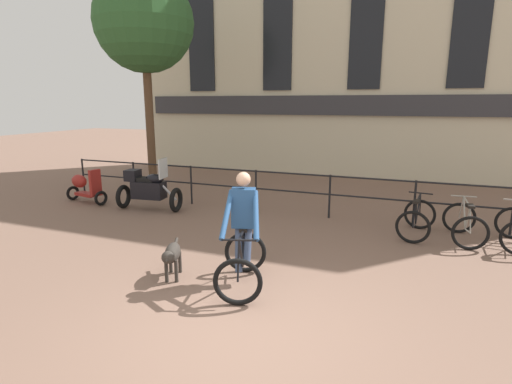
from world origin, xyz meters
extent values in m
plane|color=#7A5B4C|center=(0.00, 0.00, 0.00)|extent=(60.00, 60.00, 0.00)
cylinder|color=black|center=(-7.50, 5.20, 0.53)|extent=(0.05, 0.05, 1.05)
cylinder|color=black|center=(-5.62, 5.20, 0.53)|extent=(0.05, 0.05, 1.05)
cylinder|color=black|center=(-3.75, 5.20, 0.53)|extent=(0.05, 0.05, 1.05)
cylinder|color=black|center=(-1.88, 5.20, 0.53)|extent=(0.05, 0.05, 1.05)
cylinder|color=black|center=(0.00, 5.20, 0.53)|extent=(0.05, 0.05, 1.05)
cylinder|color=black|center=(1.88, 5.20, 0.53)|extent=(0.05, 0.05, 1.05)
cylinder|color=black|center=(0.00, 5.20, 1.02)|extent=(15.00, 0.04, 0.04)
cylinder|color=black|center=(0.00, 5.20, 0.58)|extent=(15.00, 0.04, 0.04)
cube|color=beige|center=(0.00, 11.00, 5.83)|extent=(18.00, 0.60, 11.66)
cube|color=#333338|center=(0.00, 10.64, 2.60)|extent=(17.10, 0.12, 0.70)
cube|color=black|center=(-6.30, 10.67, 6.41)|extent=(1.10, 0.06, 6.53)
torus|color=black|center=(-0.33, 0.55, 0.34)|extent=(0.67, 0.27, 0.68)
torus|color=black|center=(-0.66, 1.60, 0.34)|extent=(0.67, 0.27, 0.68)
cylinder|color=black|center=(-0.46, 0.96, 0.58)|extent=(0.18, 0.48, 0.60)
cylinder|color=black|center=(-0.56, 1.28, 0.54)|extent=(0.10, 0.23, 0.52)
cylinder|color=black|center=(-0.49, 1.06, 0.83)|extent=(0.23, 0.64, 0.10)
cylinder|color=black|center=(-0.59, 1.39, 0.31)|extent=(0.16, 0.43, 0.08)
cylinder|color=black|center=(-0.62, 1.49, 0.57)|extent=(0.10, 0.26, 0.47)
cylinder|color=black|center=(-0.36, 0.65, 0.60)|extent=(0.09, 0.22, 0.54)
cylinder|color=black|center=(-0.39, 0.74, 0.87)|extent=(0.47, 0.17, 0.03)
cube|color=black|center=(-0.59, 1.37, 0.82)|extent=(0.19, 0.26, 0.05)
cube|color=navy|center=(-0.59, 1.37, 1.15)|extent=(0.41, 0.32, 0.60)
sphere|color=tan|center=(-0.59, 1.37, 1.59)|extent=(0.22, 0.22, 0.22)
cylinder|color=navy|center=(-0.69, 0.99, 1.14)|extent=(0.23, 0.71, 0.60)
cylinder|color=navy|center=(-0.29, 1.12, 1.14)|extent=(0.35, 0.69, 0.60)
cylinder|color=#384766|center=(-0.62, 1.26, 0.52)|extent=(0.22, 0.32, 0.69)
cylinder|color=#384766|center=(-0.49, 1.30, 0.58)|extent=(0.17, 0.32, 0.58)
ellipsoid|color=#332D28|center=(-1.64, 1.01, 0.41)|extent=(0.43, 0.61, 0.27)
cylinder|color=#332D28|center=(-1.56, 0.80, 0.43)|extent=(0.19, 0.19, 0.16)
sphere|color=#332D28|center=(-1.49, 0.65, 0.49)|extent=(0.19, 0.19, 0.19)
cone|color=#332D28|center=(-1.46, 0.57, 0.47)|extent=(0.14, 0.14, 0.10)
cylinder|color=#332D28|center=(-1.78, 1.32, 0.47)|extent=(0.12, 0.19, 0.10)
cylinder|color=#332D28|center=(-1.64, 0.81, 0.18)|extent=(0.06, 0.06, 0.36)
cylinder|color=#332D28|center=(-1.50, 0.87, 0.18)|extent=(0.06, 0.06, 0.36)
cylinder|color=#332D28|center=(-1.78, 1.14, 0.18)|extent=(0.06, 0.06, 0.36)
cylinder|color=#332D28|center=(-1.65, 1.20, 0.18)|extent=(0.06, 0.06, 0.36)
torus|color=black|center=(-3.70, 4.34, 0.31)|extent=(0.19, 0.63, 0.62)
torus|color=black|center=(-5.18, 4.17, 0.31)|extent=(0.19, 0.63, 0.62)
cube|color=black|center=(-4.44, 4.26, 0.53)|extent=(0.86, 0.49, 0.44)
ellipsoid|color=black|center=(-4.25, 4.28, 0.83)|extent=(0.51, 0.37, 0.24)
cube|color=black|center=(-4.54, 4.24, 0.80)|extent=(0.59, 0.36, 0.10)
cylinder|color=#B2B2B7|center=(-3.88, 4.32, 0.49)|extent=(0.42, 0.11, 0.41)
cube|color=silver|center=(-4.01, 4.31, 1.10)|extent=(0.08, 0.44, 0.50)
cube|color=black|center=(-4.87, 4.21, 0.89)|extent=(0.36, 0.40, 0.28)
torus|color=black|center=(2.00, 5.07, 0.33)|extent=(0.66, 0.15, 0.66)
torus|color=black|center=(1.86, 4.03, 0.33)|extent=(0.66, 0.15, 0.66)
cylinder|color=black|center=(1.95, 4.66, 0.56)|extent=(0.09, 0.47, 0.58)
cylinder|color=black|center=(1.91, 4.35, 0.53)|extent=(0.06, 0.22, 0.51)
cylinder|color=black|center=(1.93, 4.57, 0.81)|extent=(0.11, 0.63, 0.10)
cylinder|color=black|center=(1.89, 4.24, 0.31)|extent=(0.08, 0.42, 0.07)
cylinder|color=black|center=(1.88, 4.14, 0.55)|extent=(0.06, 0.25, 0.46)
cylinder|color=black|center=(1.99, 4.98, 0.59)|extent=(0.05, 0.21, 0.52)
cylinder|color=black|center=(1.98, 4.88, 0.84)|extent=(0.48, 0.09, 0.03)
cube|color=black|center=(1.89, 4.26, 0.80)|extent=(0.15, 0.25, 0.05)
torus|color=black|center=(2.77, 5.07, 0.33)|extent=(0.66, 0.12, 0.66)
torus|color=black|center=(2.86, 4.03, 0.33)|extent=(0.66, 0.12, 0.66)
cylinder|color=#9E998E|center=(2.81, 4.67, 0.56)|extent=(0.07, 0.47, 0.58)
cylinder|color=#9E998E|center=(2.83, 4.35, 0.53)|extent=(0.05, 0.22, 0.51)
cylinder|color=#9E998E|center=(2.82, 4.57, 0.81)|extent=(0.09, 0.63, 0.10)
cylinder|color=#9E998E|center=(2.84, 4.24, 0.31)|extent=(0.06, 0.42, 0.07)
cylinder|color=#9E998E|center=(2.85, 4.14, 0.55)|extent=(0.04, 0.25, 0.46)
cylinder|color=#9E998E|center=(2.78, 4.98, 0.59)|extent=(0.04, 0.21, 0.52)
cylinder|color=#9E998E|center=(2.79, 4.88, 0.84)|extent=(0.48, 0.07, 0.03)
cube|color=black|center=(2.84, 4.26, 0.80)|extent=(0.14, 0.25, 0.05)
torus|color=black|center=(-5.93, 4.17, 0.20)|extent=(0.15, 0.41, 0.40)
torus|color=black|center=(-7.11, 4.37, 0.20)|extent=(0.15, 0.41, 0.40)
cube|color=maroon|center=(-6.52, 4.27, 0.24)|extent=(0.71, 0.39, 0.08)
cube|color=maroon|center=(-6.10, 4.20, 0.60)|extent=(0.15, 0.33, 0.72)
ellipsoid|color=maroon|center=(-6.78, 4.31, 0.58)|extent=(0.56, 0.38, 0.36)
cylinder|color=brown|center=(-6.09, 6.74, 2.12)|extent=(0.26, 0.26, 4.25)
sphere|color=#2D5B2D|center=(-6.09, 6.74, 5.07)|extent=(2.99, 2.99, 2.99)
camera|label=1|loc=(1.70, -4.00, 2.71)|focal=28.00mm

